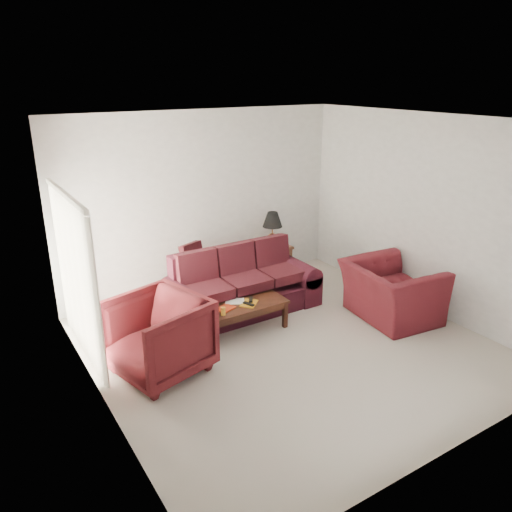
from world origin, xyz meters
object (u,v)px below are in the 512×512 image
(armchair_left, at_px, (158,337))
(sofa, at_px, (243,282))
(floor_lamp, at_px, (75,277))
(coffee_table, at_px, (243,316))
(armchair_right, at_px, (391,292))
(end_table, at_px, (271,262))

(armchair_left, bearing_deg, sofa, 102.44)
(armchair_left, bearing_deg, floor_lamp, -179.39)
(floor_lamp, xyz_separation_m, armchair_left, (0.51, -1.85, -0.26))
(sofa, bearing_deg, coffee_table, -120.27)
(armchair_right, xyz_separation_m, coffee_table, (-2.10, 0.85, -0.21))
(end_table, height_order, floor_lamp, floor_lamp)
(sofa, relative_size, armchair_right, 1.83)
(armchair_left, distance_m, coffee_table, 1.51)
(armchair_left, bearing_deg, coffee_table, 90.06)
(floor_lamp, relative_size, coffee_table, 1.22)
(armchair_left, height_order, coffee_table, armchair_left)
(end_table, relative_size, armchair_right, 0.48)
(armchair_left, relative_size, armchair_right, 0.83)
(armchair_right, bearing_deg, coffee_table, 74.51)
(floor_lamp, bearing_deg, sofa, -22.69)
(sofa, distance_m, floor_lamp, 2.47)
(end_table, distance_m, coffee_table, 2.04)
(end_table, height_order, armchair_left, armchair_left)
(sofa, height_order, floor_lamp, floor_lamp)
(sofa, height_order, end_table, sofa)
(armchair_right, bearing_deg, sofa, 58.94)
(coffee_table, bearing_deg, armchair_left, -167.67)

